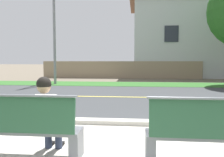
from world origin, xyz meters
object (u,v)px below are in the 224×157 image
bench_left (22,129)px  bench_right (210,135)px  seated_person_white (47,113)px  streetlamp (55,12)px

bench_left → bench_right: bearing=0.0°
bench_left → seated_person_white: (0.33, 0.17, 0.22)m
bench_left → streetlamp: streetlamp is taller
bench_left → bench_right: same height
bench_right → seated_person_white: 2.44m
bench_right → streetlamp: streetlamp is taller
bench_right → seated_person_white: (-2.43, 0.17, 0.22)m
streetlamp → bench_right: bearing=-61.7°
bench_left → seated_person_white: 0.43m
bench_right → seated_person_white: seated_person_white is taller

